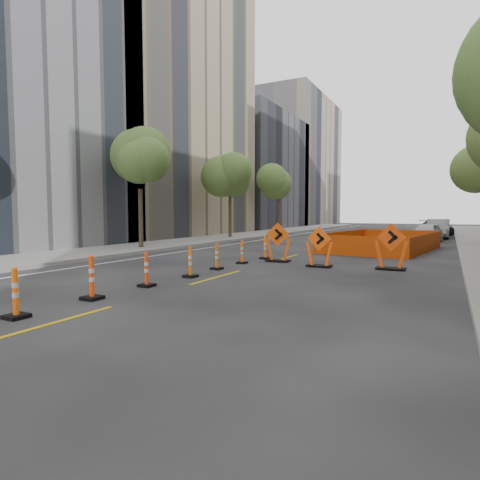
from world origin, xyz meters
The scene contains 22 objects.
ground_plane centered at (0.00, 0.00, 0.00)m, with size 140.00×140.00×0.00m, color black.
sidewalk_left centered at (-9.00, 12.00, 0.07)m, with size 4.00×90.00×0.15m, color gray.
bld_left_c centered at (-17.00, 20.80, 13.00)m, with size 12.00×18.00×26.00m, color tan.
bld_left_d centered at (-17.00, 39.20, 7.00)m, with size 12.00×16.00×14.00m, color #4C4C51.
bld_left_e centered at (-17.00, 55.60, 10.00)m, with size 12.00×20.00×20.00m, color gray.
tree_l_b centered at (-8.40, 10.00, 4.53)m, with size 2.80×2.80×5.95m.
tree_l_c centered at (-8.40, 20.00, 4.53)m, with size 2.80×2.80×5.95m.
tree_l_d centered at (-8.40, 30.00, 4.53)m, with size 2.80×2.80×5.95m.
channelizer_2 centered at (-0.94, -2.01, 0.50)m, with size 0.39×0.39×1.00m, color #FF600A, non-canonical shape.
channelizer_3 centered at (-0.95, -0.14, 0.53)m, with size 0.42×0.42×1.05m, color #FA3F0A, non-canonical shape.
channelizer_4 centered at (-0.91, 1.73, 0.48)m, with size 0.38×0.38×0.97m, color #E43F09, non-canonical shape.
channelizer_5 centered at (-0.75, 3.59, 0.49)m, with size 0.38×0.38×0.98m, color #E25D09, non-canonical shape.
channelizer_6 centered at (-0.90, 5.46, 0.48)m, with size 0.38×0.38×0.96m, color #E85309, non-canonical shape.
channelizer_7 centered at (-0.85, 7.33, 0.47)m, with size 0.37×0.37×0.93m, color #FF590A, non-canonical shape.
channelizer_8 centered at (-0.67, 9.20, 0.51)m, with size 0.40×0.40×1.01m, color #FD5D0A, non-canonical shape.
chevron_sign_left centered at (0.18, 8.60, 0.81)m, with size 1.08×0.65×1.62m, color #DF4C09, non-canonical shape.
chevron_sign_center centered at (2.16, 7.81, 0.76)m, with size 1.01×0.61×1.52m, color #FF520A, non-canonical shape.
chevron_sign_right centered at (4.63, 8.27, 0.83)m, with size 1.11×0.67×1.67m, color #DF4009, non-canonical shape.
safety_fence centered at (3.25, 15.87, 0.48)m, with size 4.48×7.62×0.95m, color #FF5C0D, non-canonical shape.
parked_car_near centered at (5.10, 23.63, 0.66)m, with size 1.57×3.89×1.33m, color silver.
parked_car_mid centered at (5.68, 28.46, 0.75)m, with size 1.59×4.55×1.50m, color gray.
parked_car_far centered at (5.40, 33.65, 0.67)m, with size 1.88×4.63×1.34m, color black.
Camera 1 is at (6.42, -6.77, 2.05)m, focal length 30.00 mm.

